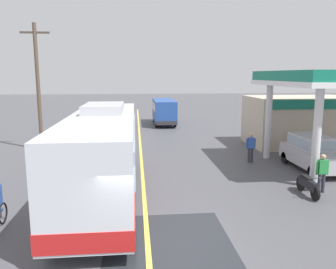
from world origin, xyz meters
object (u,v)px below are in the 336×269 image
object	(u,v)px
minibus_opposing_lane	(164,110)
coach_bus_main	(103,155)
car_trailing_behind_bus	(118,119)
car_at_pump	(312,151)
pedestrian_by_shop	(322,171)
pedestrian_near_pump	(251,146)
motorcycle_parked_forecourt	(308,185)

from	to	relation	value
minibus_opposing_lane	coach_bus_main	bearing A→B (deg)	-101.68
minibus_opposing_lane	car_trailing_behind_bus	bearing A→B (deg)	-139.99
car_at_pump	pedestrian_by_shop	bearing A→B (deg)	-111.67
minibus_opposing_lane	pedestrian_near_pump	world-z (taller)	minibus_opposing_lane
motorcycle_parked_forecourt	pedestrian_by_shop	size ratio (longest dim) A/B	1.08
car_at_pump	pedestrian_near_pump	xyz separation A→B (m)	(-2.62, 1.81, -0.08)
car_at_pump	minibus_opposing_lane	world-z (taller)	minibus_opposing_lane
pedestrian_near_pump	pedestrian_by_shop	xyz separation A→B (m)	(1.28, -5.19, 0.00)
motorcycle_parked_forecourt	pedestrian_by_shop	world-z (taller)	pedestrian_by_shop
car_at_pump	car_trailing_behind_bus	distance (m)	17.20
motorcycle_parked_forecourt	car_trailing_behind_bus	distance (m)	19.18
minibus_opposing_lane	pedestrian_near_pump	bearing A→B (deg)	-76.76
coach_bus_main	minibus_opposing_lane	bearing A→B (deg)	78.32
pedestrian_by_shop	pedestrian_near_pump	bearing A→B (deg)	103.87
motorcycle_parked_forecourt	pedestrian_near_pump	xyz separation A→B (m)	(-0.55, 5.44, 0.49)
pedestrian_near_pump	minibus_opposing_lane	bearing A→B (deg)	103.24
pedestrian_by_shop	car_trailing_behind_bus	world-z (taller)	car_trailing_behind_bus
pedestrian_near_pump	car_trailing_behind_bus	xyz separation A→B (m)	(-7.96, 11.75, 0.08)
coach_bus_main	car_trailing_behind_bus	distance (m)	16.48
coach_bus_main	minibus_opposing_lane	size ratio (longest dim) A/B	1.80
pedestrian_by_shop	minibus_opposing_lane	bearing A→B (deg)	103.40
motorcycle_parked_forecourt	coach_bus_main	bearing A→B (deg)	175.05
minibus_opposing_lane	motorcycle_parked_forecourt	distance (m)	21.26
coach_bus_main	pedestrian_near_pump	xyz separation A→B (m)	(7.78, 4.71, -0.79)
car_at_pump	pedestrian_near_pump	size ratio (longest dim) A/B	2.53
car_at_pump	motorcycle_parked_forecourt	bearing A→B (deg)	-119.70
car_trailing_behind_bus	pedestrian_near_pump	bearing A→B (deg)	-55.88
coach_bus_main	pedestrian_near_pump	distance (m)	9.13
car_at_pump	minibus_opposing_lane	xyz separation A→B (m)	(-6.24, 17.20, 0.46)
coach_bus_main	car_trailing_behind_bus	size ratio (longest dim) A/B	2.63
pedestrian_near_pump	pedestrian_by_shop	bearing A→B (deg)	-76.13
car_at_pump	minibus_opposing_lane	bearing A→B (deg)	109.96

